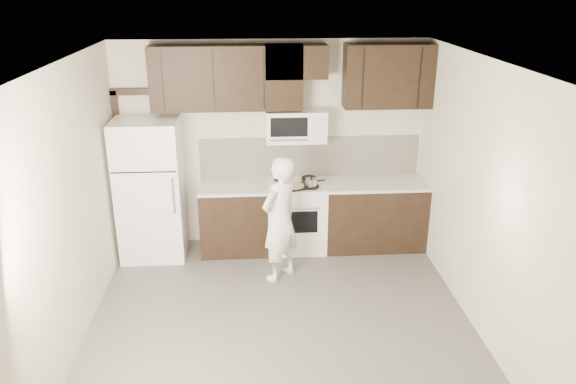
{
  "coord_description": "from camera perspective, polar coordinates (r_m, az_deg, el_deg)",
  "views": [
    {
      "loc": [
        -0.27,
        -4.85,
        3.4
      ],
      "look_at": [
        0.12,
        0.9,
        1.2
      ],
      "focal_mm": 35.0,
      "sensor_mm": 36.0,
      "label": 1
    }
  ],
  "objects": [
    {
      "name": "upper_cabinets",
      "position": [
        7.03,
        0.06,
        11.78
      ],
      "size": [
        3.48,
        0.35,
        0.78
      ],
      "color": "black",
      "rests_on": "back_wall"
    },
    {
      "name": "baking_tray",
      "position": [
        7.1,
        0.68,
        0.5
      ],
      "size": [
        0.43,
        0.37,
        0.02
      ],
      "primitive_type": "cube",
      "rotation": [
        0.0,
        0.0,
        0.3
      ],
      "color": "black",
      "rests_on": "counter_run"
    },
    {
      "name": "saucepan",
      "position": [
        7.11,
        2.42,
        0.92
      ],
      "size": [
        0.26,
        0.15,
        0.15
      ],
      "color": "silver",
      "rests_on": "stove"
    },
    {
      "name": "refrigerator",
      "position": [
        7.3,
        -13.75,
        0.28
      ],
      "size": [
        0.8,
        0.76,
        1.8
      ],
      "color": "white",
      "rests_on": "floor"
    },
    {
      "name": "door_trim",
      "position": [
        7.56,
        -16.36,
        3.54
      ],
      "size": [
        0.5,
        0.08,
        2.12
      ],
      "color": "black",
      "rests_on": "floor"
    },
    {
      "name": "back_wall",
      "position": [
        7.39,
        -1.65,
        4.83
      ],
      "size": [
        4.0,
        0.0,
        4.0
      ],
      "primitive_type": "plane",
      "rotation": [
        1.57,
        0.0,
        0.0
      ],
      "color": "beige",
      "rests_on": "ground"
    },
    {
      "name": "pizza",
      "position": [
        7.1,
        0.68,
        0.64
      ],
      "size": [
        0.31,
        0.31,
        0.02
      ],
      "primitive_type": "cylinder",
      "rotation": [
        0.0,
        0.0,
        0.3
      ],
      "color": "beige",
      "rests_on": "baking_tray"
    },
    {
      "name": "floor",
      "position": [
        5.93,
        -0.6,
        -14.08
      ],
      "size": [
        4.5,
        4.5,
        0.0
      ],
      "primitive_type": "plane",
      "color": "#575452",
      "rests_on": "ground"
    },
    {
      "name": "microwave",
      "position": [
        7.14,
        0.81,
        6.76
      ],
      "size": [
        0.76,
        0.42,
        0.4
      ],
      "color": "white",
      "rests_on": "upper_cabinets"
    },
    {
      "name": "backsplash",
      "position": [
        7.46,
        2.21,
        3.62
      ],
      "size": [
        2.9,
        0.02,
        0.54
      ],
      "primitive_type": "cube",
      "color": "beige",
      "rests_on": "counter_run"
    },
    {
      "name": "person",
      "position": [
        6.56,
        -0.84,
        -2.78
      ],
      "size": [
        0.65,
        0.65,
        1.52
      ],
      "primitive_type": "imported",
      "rotation": [
        0.0,
        0.0,
        3.95
      ],
      "color": "white",
      "rests_on": "floor"
    },
    {
      "name": "counter_run",
      "position": [
        7.45,
        3.16,
        -2.38
      ],
      "size": [
        2.95,
        0.64,
        0.91
      ],
      "color": "black",
      "rests_on": "floor"
    },
    {
      "name": "ceiling",
      "position": [
        4.9,
        -0.72,
        12.71
      ],
      "size": [
        4.5,
        4.5,
        0.0
      ],
      "primitive_type": "plane",
      "rotation": [
        3.14,
        0.0,
        0.0
      ],
      "color": "white",
      "rests_on": "back_wall"
    },
    {
      "name": "stove",
      "position": [
        7.42,
        0.83,
        -2.41
      ],
      "size": [
        0.76,
        0.66,
        0.94
      ],
      "color": "white",
      "rests_on": "floor"
    }
  ]
}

